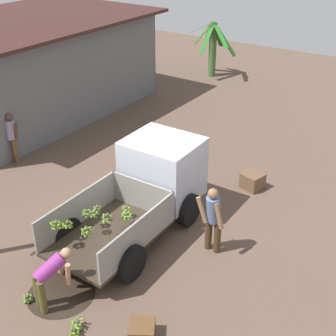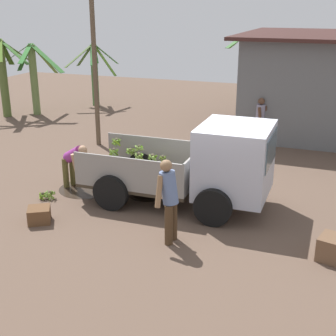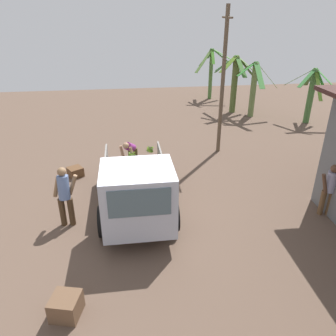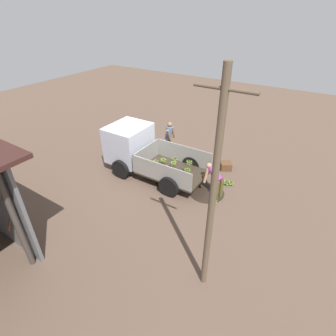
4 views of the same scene
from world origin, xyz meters
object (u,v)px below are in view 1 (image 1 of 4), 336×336
object	(u,v)px
cargo_truck	(154,180)
banana_bunch_on_ground_1	(28,298)
banana_bunch_on_ground_0	(77,323)
banana_bunch_on_ground_2	(75,331)
wooden_crate_1	(253,181)
person_foreground_visitor	(213,217)
wooden_crate_0	(142,331)
person_bystander_near_shed	(12,135)
person_worker_loading	(50,275)

from	to	relation	value
cargo_truck	banana_bunch_on_ground_1	xyz separation A→B (m)	(-3.99, 0.41, -0.98)
banana_bunch_on_ground_0	banana_bunch_on_ground_2	size ratio (longest dim) A/B	1.12
cargo_truck	wooden_crate_1	size ratio (longest dim) A/B	8.12
person_foreground_visitor	banana_bunch_on_ground_0	xyz separation A→B (m)	(-3.48, 1.02, -0.84)
banana_bunch_on_ground_2	wooden_crate_0	world-z (taller)	wooden_crate_0
banana_bunch_on_ground_0	wooden_crate_0	xyz separation A→B (m)	(0.50, -1.17, 0.04)
person_bystander_near_shed	banana_bunch_on_ground_2	distance (m)	7.76
cargo_truck	wooden_crate_1	distance (m)	3.24
banana_bunch_on_ground_1	banana_bunch_on_ground_2	size ratio (longest dim) A/B	0.94
cargo_truck	banana_bunch_on_ground_2	size ratio (longest dim) A/B	18.18
banana_bunch_on_ground_0	banana_bunch_on_ground_1	xyz separation A→B (m)	(-0.04, 1.35, -0.04)
banana_bunch_on_ground_0	wooden_crate_0	size ratio (longest dim) A/B	0.57
cargo_truck	person_foreground_visitor	distance (m)	2.02
cargo_truck	banana_bunch_on_ground_0	xyz separation A→B (m)	(-3.95, -0.94, -0.95)
person_foreground_visitor	person_bystander_near_shed	xyz separation A→B (m)	(0.56, 7.42, -0.06)
person_bystander_near_shed	banana_bunch_on_ground_1	distance (m)	6.54
person_bystander_near_shed	banana_bunch_on_ground_2	size ratio (longest dim) A/B	6.65
cargo_truck	person_foreground_visitor	world-z (taller)	cargo_truck
wooden_crate_0	wooden_crate_1	world-z (taller)	wooden_crate_1
banana_bunch_on_ground_2	person_worker_loading	bearing A→B (deg)	68.21
banana_bunch_on_ground_2	wooden_crate_0	size ratio (longest dim) A/B	0.51
cargo_truck	banana_bunch_on_ground_0	world-z (taller)	cargo_truck
cargo_truck	banana_bunch_on_ground_0	distance (m)	4.17
cargo_truck	banana_bunch_on_ground_1	size ratio (longest dim) A/B	19.37
banana_bunch_on_ground_0	cargo_truck	bearing A→B (deg)	13.41
wooden_crate_0	cargo_truck	bearing A→B (deg)	31.46
person_bystander_near_shed	wooden_crate_0	size ratio (longest dim) A/B	3.41
cargo_truck	person_bystander_near_shed	size ratio (longest dim) A/B	2.73
person_bystander_near_shed	wooden_crate_0	distance (m)	8.39
banana_bunch_on_ground_0	wooden_crate_0	bearing A→B (deg)	-67.08
cargo_truck	wooden_crate_1	bearing A→B (deg)	-30.55
person_worker_loading	banana_bunch_on_ground_0	xyz separation A→B (m)	(-0.21, -0.85, -0.63)
person_foreground_visitor	person_worker_loading	distance (m)	3.77
banana_bunch_on_ground_1	wooden_crate_1	distance (m)	6.97
cargo_truck	person_foreground_visitor	xyz separation A→B (m)	(-0.47, -1.96, -0.11)
banana_bunch_on_ground_0	banana_bunch_on_ground_2	xyz separation A→B (m)	(-0.16, -0.08, -0.02)
person_bystander_near_shed	banana_bunch_on_ground_1	bearing A→B (deg)	-111.65
wooden_crate_0	wooden_crate_1	bearing A→B (deg)	5.00
person_worker_loading	person_foreground_visitor	bearing A→B (deg)	-7.76
person_foreground_visitor	banana_bunch_on_ground_2	distance (m)	3.85
cargo_truck	banana_bunch_on_ground_2	world-z (taller)	cargo_truck
person_foreground_visitor	wooden_crate_1	bearing A→B (deg)	-170.64
person_worker_loading	wooden_crate_0	xyz separation A→B (m)	(0.28, -2.03, -0.59)
person_worker_loading	banana_bunch_on_ground_0	bearing A→B (deg)	-81.84
cargo_truck	banana_bunch_on_ground_0	size ratio (longest dim) A/B	16.23
person_worker_loading	wooden_crate_1	bearing A→B (deg)	9.01
banana_bunch_on_ground_1	banana_bunch_on_ground_0	bearing A→B (deg)	-88.36
person_foreground_visitor	wooden_crate_0	world-z (taller)	person_foreground_visitor
cargo_truck	person_foreground_visitor	bearing A→B (deg)	-103.81
person_foreground_visitor	wooden_crate_1	distance (m)	3.28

